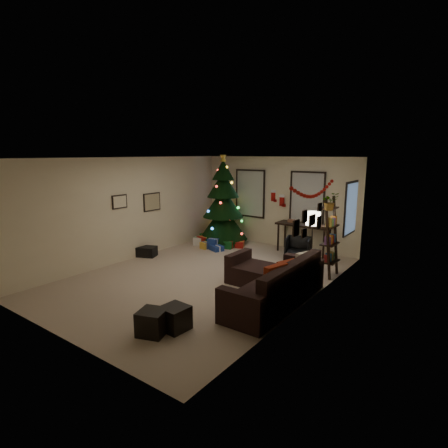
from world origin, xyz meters
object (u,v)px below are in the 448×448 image
(sofa, at_px, (272,285))
(bookshelf, at_px, (331,239))
(christmas_tree, at_px, (223,206))
(desk, at_px, (304,227))
(desk_chair, at_px, (298,248))

(sofa, bearing_deg, bookshelf, 76.84)
(christmas_tree, distance_m, bookshelf, 3.97)
(desk, height_order, desk_chair, desk)
(desk_chair, bearing_deg, christmas_tree, 159.75)
(christmas_tree, bearing_deg, desk_chair, -4.57)
(desk, distance_m, desk_chair, 0.80)
(desk_chair, xyz_separation_m, bookshelf, (1.17, -0.87, 0.59))
(desk, bearing_deg, desk_chair, -78.40)
(desk, xyz_separation_m, bookshelf, (1.31, -1.52, 0.15))
(sofa, relative_size, bookshelf, 1.45)
(desk_chair, height_order, bookshelf, bookshelf)
(bookshelf, bearing_deg, desk_chair, 143.61)
(sofa, relative_size, desk, 1.72)
(desk_chair, distance_m, bookshelf, 1.57)
(christmas_tree, relative_size, bookshelf, 1.55)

